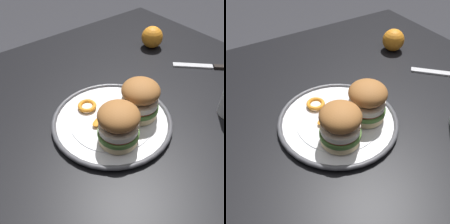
% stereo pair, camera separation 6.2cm
% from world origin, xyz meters
% --- Properties ---
extents(dining_table, '(1.11, 0.99, 0.75)m').
position_xyz_m(dining_table, '(0.00, 0.00, 0.64)').
color(dining_table, black).
rests_on(dining_table, ground).
extents(dinner_plate, '(0.31, 0.31, 0.02)m').
position_xyz_m(dinner_plate, '(-0.05, -0.04, 0.76)').
color(dinner_plate, white).
rests_on(dinner_plate, dining_table).
extents(sandwich_half_left, '(0.12, 0.12, 0.10)m').
position_xyz_m(sandwich_half_left, '(0.01, -0.07, 0.81)').
color(sandwich_half_left, beige).
rests_on(sandwich_half_left, dinner_plate).
extents(sandwich_half_right, '(0.11, 0.11, 0.10)m').
position_xyz_m(sandwich_half_right, '(-0.09, -0.10, 0.81)').
color(sandwich_half_right, beige).
rests_on(sandwich_half_right, dinner_plate).
extents(orange_peel_curled, '(0.06, 0.06, 0.01)m').
position_xyz_m(orange_peel_curled, '(-0.08, 0.03, 0.77)').
color(orange_peel_curled, orange).
rests_on(orange_peel_curled, dinner_plate).
extents(orange_peel_strip_long, '(0.07, 0.04, 0.01)m').
position_xyz_m(orange_peel_strip_long, '(-0.08, -0.03, 0.77)').
color(orange_peel_strip_long, orange).
rests_on(orange_peel_strip_long, dinner_plate).
extents(whole_orange, '(0.08, 0.08, 0.08)m').
position_xyz_m(whole_orange, '(0.31, 0.18, 0.78)').
color(whole_orange, orange).
rests_on(whole_orange, dining_table).
extents(table_knife, '(0.17, 0.17, 0.01)m').
position_xyz_m(table_knife, '(0.37, -0.05, 0.75)').
color(table_knife, silver).
rests_on(table_knife, dining_table).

